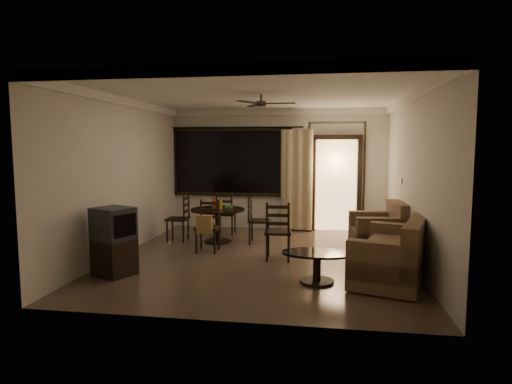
% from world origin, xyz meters
% --- Properties ---
extents(ground, '(5.50, 5.50, 0.00)m').
position_xyz_m(ground, '(0.00, 0.00, 0.00)').
color(ground, '#7F6651').
rests_on(ground, ground).
extents(room_shell, '(5.50, 6.70, 5.50)m').
position_xyz_m(room_shell, '(0.59, 1.77, 1.83)').
color(room_shell, beige).
rests_on(room_shell, ground).
extents(dining_table, '(1.09, 1.09, 0.90)m').
position_xyz_m(dining_table, '(-1.05, 1.16, 0.54)').
color(dining_table, black).
rests_on(dining_table, ground).
extents(dining_chair_west, '(0.43, 0.43, 0.95)m').
position_xyz_m(dining_chair_west, '(-1.89, 1.14, 0.28)').
color(dining_chair_west, black).
rests_on(dining_chair_west, ground).
extents(dining_chair_east, '(0.43, 0.43, 0.95)m').
position_xyz_m(dining_chair_east, '(-0.21, 1.17, 0.28)').
color(dining_chair_east, black).
rests_on(dining_chair_east, ground).
extents(dining_chair_south, '(0.43, 0.49, 0.95)m').
position_xyz_m(dining_chair_south, '(-1.04, 0.30, 0.31)').
color(dining_chair_south, black).
rests_on(dining_chair_south, ground).
extents(dining_chair_north, '(0.43, 0.43, 0.95)m').
position_xyz_m(dining_chair_north, '(-1.06, 1.95, 0.28)').
color(dining_chair_north, black).
rests_on(dining_chair_north, ground).
extents(tv_cabinet, '(0.69, 0.66, 1.03)m').
position_xyz_m(tv_cabinet, '(-2.05, -1.30, 0.52)').
color(tv_cabinet, black).
rests_on(tv_cabinet, ground).
extents(sofa, '(1.37, 1.88, 0.90)m').
position_xyz_m(sofa, '(2.10, -0.94, 0.36)').
color(sofa, '#422C1E').
rests_on(sofa, ground).
extents(armchair, '(1.02, 1.02, 0.93)m').
position_xyz_m(armchair, '(2.11, 0.61, 0.38)').
color(armchair, '#422C1E').
rests_on(armchair, ground).
extents(coffee_table, '(1.00, 0.60, 0.44)m').
position_xyz_m(coffee_table, '(0.98, -1.20, 0.29)').
color(coffee_table, black).
rests_on(coffee_table, ground).
extents(side_chair, '(0.47, 0.47, 1.01)m').
position_xyz_m(side_chair, '(0.31, -0.04, 0.30)').
color(side_chair, black).
rests_on(side_chair, ground).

